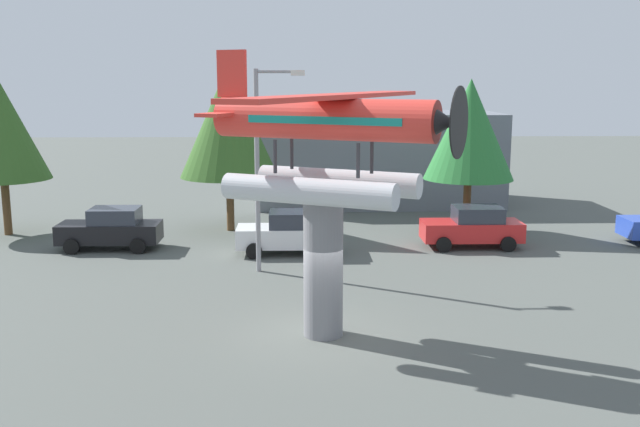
{
  "coord_description": "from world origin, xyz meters",
  "views": [
    {
      "loc": [
        -0.66,
        -19.19,
        7.09
      ],
      "look_at": [
        0.0,
        3.0,
        2.91
      ],
      "focal_mm": 40.27,
      "sensor_mm": 36.0,
      "label": 1
    }
  ],
  "objects_px": {
    "car_near_black": "(111,229)",
    "car_mid_white": "(290,232)",
    "display_pedestal": "(323,268)",
    "tree_center_back": "(470,130)",
    "tree_west": "(0,128)",
    "storefront_building": "(378,158)",
    "tree_east": "(228,122)",
    "car_far_red": "(473,227)",
    "floatplane_monument": "(328,137)",
    "streetlight_primary": "(263,155)"
  },
  "relations": [
    {
      "from": "car_near_black",
      "to": "tree_east",
      "type": "distance_m",
      "value": 7.3
    },
    {
      "from": "floatplane_monument",
      "to": "tree_east",
      "type": "distance_m",
      "value": 14.9
    },
    {
      "from": "floatplane_monument",
      "to": "tree_east",
      "type": "relative_size",
      "value": 1.28
    },
    {
      "from": "floatplane_monument",
      "to": "car_far_red",
      "type": "bearing_deg",
      "value": 83.97
    },
    {
      "from": "car_mid_white",
      "to": "tree_west",
      "type": "xyz_separation_m",
      "value": [
        -13.05,
        4.04,
        4.02
      ]
    },
    {
      "from": "display_pedestal",
      "to": "car_far_red",
      "type": "distance_m",
      "value": 12.53
    },
    {
      "from": "streetlight_primary",
      "to": "storefront_building",
      "type": "height_order",
      "value": "streetlight_primary"
    },
    {
      "from": "car_far_red",
      "to": "display_pedestal",
      "type": "bearing_deg",
      "value": 57.3
    },
    {
      "from": "car_near_black",
      "to": "storefront_building",
      "type": "relative_size",
      "value": 0.31
    },
    {
      "from": "car_mid_white",
      "to": "storefront_building",
      "type": "distance_m",
      "value": 13.47
    },
    {
      "from": "car_mid_white",
      "to": "tree_west",
      "type": "relative_size",
      "value": 0.58
    },
    {
      "from": "storefront_building",
      "to": "tree_west",
      "type": "bearing_deg",
      "value": -155.1
    },
    {
      "from": "floatplane_monument",
      "to": "tree_east",
      "type": "xyz_separation_m",
      "value": [
        -4.03,
        14.34,
        -0.44
      ]
    },
    {
      "from": "floatplane_monument",
      "to": "tree_center_back",
      "type": "xyz_separation_m",
      "value": [
        7.03,
        13.46,
        -0.74
      ]
    },
    {
      "from": "tree_west",
      "to": "storefront_building",
      "type": "bearing_deg",
      "value": 24.9
    },
    {
      "from": "car_near_black",
      "to": "tree_west",
      "type": "height_order",
      "value": "tree_west"
    },
    {
      "from": "floatplane_monument",
      "to": "car_near_black",
      "type": "xyz_separation_m",
      "value": [
        -8.7,
        10.67,
        -4.67
      ]
    },
    {
      "from": "display_pedestal",
      "to": "tree_west",
      "type": "xyz_separation_m",
      "value": [
        -14.1,
        13.64,
        2.96
      ]
    },
    {
      "from": "tree_center_back",
      "to": "tree_west",
      "type": "bearing_deg",
      "value": 179.37
    },
    {
      "from": "streetlight_primary",
      "to": "tree_center_back",
      "type": "relative_size",
      "value": 1.05
    },
    {
      "from": "car_far_red",
      "to": "tree_east",
      "type": "relative_size",
      "value": 0.55
    },
    {
      "from": "display_pedestal",
      "to": "tree_center_back",
      "type": "height_order",
      "value": "tree_center_back"
    },
    {
      "from": "display_pedestal",
      "to": "storefront_building",
      "type": "distance_m",
      "value": 22.36
    },
    {
      "from": "streetlight_primary",
      "to": "tree_west",
      "type": "height_order",
      "value": "streetlight_primary"
    },
    {
      "from": "car_far_red",
      "to": "tree_west",
      "type": "relative_size",
      "value": 0.58
    },
    {
      "from": "streetlight_primary",
      "to": "tree_center_back",
      "type": "height_order",
      "value": "streetlight_primary"
    },
    {
      "from": "car_near_black",
      "to": "car_far_red",
      "type": "distance_m",
      "value": 15.33
    },
    {
      "from": "car_far_red",
      "to": "streetlight_primary",
      "type": "relative_size",
      "value": 0.56
    },
    {
      "from": "tree_center_back",
      "to": "floatplane_monument",
      "type": "bearing_deg",
      "value": -117.57
    },
    {
      "from": "car_near_black",
      "to": "tree_center_back",
      "type": "xyz_separation_m",
      "value": [
        15.73,
        2.79,
        3.93
      ]
    },
    {
      "from": "display_pedestal",
      "to": "tree_east",
      "type": "distance_m",
      "value": 15.14
    },
    {
      "from": "storefront_building",
      "to": "tree_west",
      "type": "xyz_separation_m",
      "value": [
        -18.02,
        -8.36,
        2.3
      ]
    },
    {
      "from": "car_mid_white",
      "to": "car_far_red",
      "type": "distance_m",
      "value": 7.85
    },
    {
      "from": "display_pedestal",
      "to": "storefront_building",
      "type": "bearing_deg",
      "value": 79.91
    },
    {
      "from": "floatplane_monument",
      "to": "tree_center_back",
      "type": "relative_size",
      "value": 1.38
    },
    {
      "from": "car_mid_white",
      "to": "car_far_red",
      "type": "xyz_separation_m",
      "value": [
        7.8,
        0.91,
        0.0
      ]
    },
    {
      "from": "streetlight_primary",
      "to": "storefront_building",
      "type": "bearing_deg",
      "value": 68.76
    },
    {
      "from": "display_pedestal",
      "to": "tree_east",
      "type": "bearing_deg",
      "value": 105.3
    },
    {
      "from": "car_far_red",
      "to": "car_mid_white",
      "type": "bearing_deg",
      "value": 6.63
    },
    {
      "from": "storefront_building",
      "to": "tree_east",
      "type": "distance_m",
      "value": 11.27
    },
    {
      "from": "tree_east",
      "to": "car_near_black",
      "type": "bearing_deg",
      "value": -141.83
    },
    {
      "from": "streetlight_primary",
      "to": "tree_east",
      "type": "relative_size",
      "value": 0.97
    },
    {
      "from": "tree_west",
      "to": "tree_east",
      "type": "xyz_separation_m",
      "value": [
        10.2,
        0.65,
        0.22
      ]
    },
    {
      "from": "car_far_red",
      "to": "floatplane_monument",
      "type": "bearing_deg",
      "value": 57.89
    },
    {
      "from": "floatplane_monument",
      "to": "car_near_black",
      "type": "height_order",
      "value": "floatplane_monument"
    },
    {
      "from": "car_near_black",
      "to": "car_mid_white",
      "type": "bearing_deg",
      "value": 172.38
    },
    {
      "from": "display_pedestal",
      "to": "streetlight_primary",
      "type": "distance_m",
      "value": 7.53
    },
    {
      "from": "display_pedestal",
      "to": "storefront_building",
      "type": "xyz_separation_m",
      "value": [
        3.91,
        22.0,
        0.66
      ]
    },
    {
      "from": "tree_west",
      "to": "streetlight_primary",
      "type": "bearing_deg",
      "value": -29.21
    },
    {
      "from": "display_pedestal",
      "to": "car_mid_white",
      "type": "distance_m",
      "value": 9.72
    }
  ]
}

